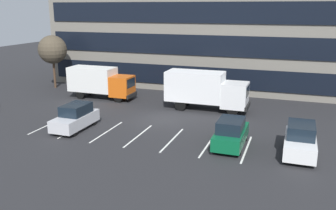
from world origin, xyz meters
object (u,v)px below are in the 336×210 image
at_px(box_truck_white, 205,89).
at_px(suv_white, 300,140).
at_px(suv_silver, 75,117).
at_px(suv_forest, 231,133).
at_px(bare_tree, 53,50).
at_px(box_truck_orange, 100,81).

bearing_deg(box_truck_white, suv_white, -45.14).
distance_m(suv_silver, suv_forest, 12.77).
xyz_separation_m(suv_white, bare_tree, (-28.93, 12.56, 3.69)).
xyz_separation_m(suv_silver, suv_white, (17.49, 0.42, 0.04)).
height_order(box_truck_white, suv_white, box_truck_white).
height_order(box_truck_orange, suv_white, box_truck_orange).
xyz_separation_m(box_truck_orange, bare_tree, (-8.08, 2.93, 2.82)).
bearing_deg(box_truck_orange, suv_white, -24.80).
distance_m(box_truck_white, suv_forest, 9.96).
distance_m(box_truck_orange, bare_tree, 9.05).
height_order(box_truck_orange, box_truck_white, box_truck_white).
height_order(box_truck_orange, suv_silver, box_truck_orange).
distance_m(box_truck_white, suv_white, 12.62).
distance_m(box_truck_orange, suv_silver, 10.65).
distance_m(box_truck_orange, suv_white, 22.99).
height_order(suv_silver, suv_white, suv_white).
bearing_deg(box_truck_orange, suv_silver, -71.50).
relative_size(suv_silver, bare_tree, 0.71).
bearing_deg(suv_forest, suv_white, 0.89).
xyz_separation_m(box_truck_white, bare_tree, (-20.06, 3.65, 2.64)).
relative_size(box_truck_orange, bare_tree, 1.13).
xyz_separation_m(box_truck_orange, suv_forest, (16.13, -9.71, -0.91)).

